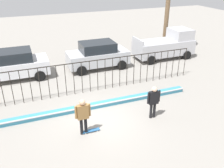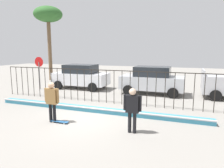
% 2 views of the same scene
% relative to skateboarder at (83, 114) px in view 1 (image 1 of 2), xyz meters
% --- Properties ---
extents(ground_plane, '(60.00, 60.00, 0.00)m').
position_rel_skateboarder_xyz_m(ground_plane, '(0.95, 0.77, -1.02)').
color(ground_plane, gray).
extents(bowl_coping_ledge, '(11.00, 0.40, 0.27)m').
position_rel_skateboarder_xyz_m(bowl_coping_ledge, '(0.95, 1.92, -0.90)').
color(bowl_coping_ledge, teal).
rests_on(bowl_coping_ledge, ground).
extents(perimeter_fence, '(14.04, 0.04, 1.91)m').
position_rel_skateboarder_xyz_m(perimeter_fence, '(0.95, 3.76, 0.14)').
color(perimeter_fence, black).
rests_on(perimeter_fence, ground).
extents(skateboarder, '(0.69, 0.26, 1.71)m').
position_rel_skateboarder_xyz_m(skateboarder, '(0.00, 0.00, 0.00)').
color(skateboarder, black).
rests_on(skateboarder, ground).
extents(skateboard, '(0.80, 0.20, 0.07)m').
position_rel_skateboarder_xyz_m(skateboard, '(0.32, 0.01, -0.97)').
color(skateboard, '#26598C').
rests_on(skateboard, ground).
extents(camera_operator, '(0.67, 0.25, 1.67)m').
position_rel_skateboarder_xyz_m(camera_operator, '(3.44, 0.04, -0.02)').
color(camera_operator, black).
rests_on(camera_operator, ground).
extents(parked_car_white, '(4.30, 2.12, 1.90)m').
position_rel_skateboarder_xyz_m(parked_car_white, '(-2.61, 7.31, -0.05)').
color(parked_car_white, silver).
rests_on(parked_car_white, ground).
extents(parked_car_silver, '(4.30, 2.12, 1.90)m').
position_rel_skateboarder_xyz_m(parked_car_silver, '(3.02, 7.18, -0.05)').
color(parked_car_silver, '#B7BABF').
rests_on(parked_car_silver, ground).
extents(pickup_truck, '(4.70, 2.12, 2.24)m').
position_rel_skateboarder_xyz_m(pickup_truck, '(8.75, 7.30, 0.01)').
color(pickup_truck, '#B7B7BC').
rests_on(pickup_truck, ground).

